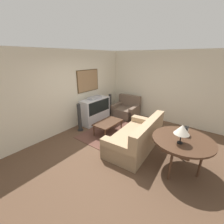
# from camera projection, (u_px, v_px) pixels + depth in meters

# --- Properties ---
(ground_plane) EXTENTS (12.00, 12.00, 0.00)m
(ground_plane) POSITION_uv_depth(u_px,v_px,m) (120.00, 146.00, 4.40)
(ground_plane) COLOR brown
(wall_back) EXTENTS (12.00, 0.10, 2.70)m
(wall_back) POSITION_uv_depth(u_px,v_px,m) (71.00, 91.00, 5.15)
(wall_back) COLOR beige
(wall_back) RESTS_ON ground_plane
(wall_right) EXTENTS (0.06, 12.00, 2.70)m
(wall_right) POSITION_uv_depth(u_px,v_px,m) (159.00, 87.00, 5.88)
(wall_right) COLOR beige
(wall_right) RESTS_ON ground_plane
(area_rug) EXTENTS (2.10, 1.40, 0.01)m
(area_rug) POSITION_uv_depth(u_px,v_px,m) (111.00, 132.00, 5.22)
(area_rug) COLOR brown
(area_rug) RESTS_ON ground_plane
(tv) EXTENTS (1.22, 0.47, 1.05)m
(tv) POSITION_uv_depth(u_px,v_px,m) (95.00, 110.00, 5.84)
(tv) COLOR silver
(tv) RESTS_ON ground_plane
(couch) EXTENTS (2.03, 1.13, 0.90)m
(couch) POSITION_uv_depth(u_px,v_px,m) (137.00, 138.00, 4.24)
(couch) COLOR tan
(couch) RESTS_ON ground_plane
(armchair) EXTENTS (0.92, 1.05, 0.89)m
(armchair) POSITION_uv_depth(u_px,v_px,m) (126.00, 110.00, 6.48)
(armchair) COLOR brown
(armchair) RESTS_ON ground_plane
(coffee_table) EXTENTS (0.97, 0.58, 0.42)m
(coffee_table) POSITION_uv_depth(u_px,v_px,m) (108.00, 123.00, 5.00)
(coffee_table) COLOR #472D1E
(coffee_table) RESTS_ON ground_plane
(console_table) EXTENTS (1.29, 1.29, 0.79)m
(console_table) POSITION_uv_depth(u_px,v_px,m) (183.00, 142.00, 3.26)
(console_table) COLOR #472D1E
(console_table) RESTS_ON ground_plane
(table_lamp) EXTENTS (0.31, 0.31, 0.41)m
(table_lamp) POSITION_uv_depth(u_px,v_px,m) (182.00, 130.00, 2.98)
(table_lamp) COLOR black
(table_lamp) RESTS_ON console_table
(mantel_clock) EXTENTS (0.15, 0.10, 0.20)m
(mantel_clock) POSITION_uv_depth(u_px,v_px,m) (186.00, 131.00, 3.36)
(mantel_clock) COLOR black
(mantel_clock) RESTS_ON console_table
(speaker_tower_left) EXTENTS (0.21, 0.21, 0.98)m
(speaker_tower_left) POSITION_uv_depth(u_px,v_px,m) (80.00, 118.00, 5.18)
(speaker_tower_left) COLOR black
(speaker_tower_left) RESTS_ON ground_plane
(speaker_tower_right) EXTENTS (0.21, 0.21, 0.98)m
(speaker_tower_right) POSITION_uv_depth(u_px,v_px,m) (110.00, 106.00, 6.45)
(speaker_tower_right) COLOR black
(speaker_tower_right) RESTS_ON ground_plane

